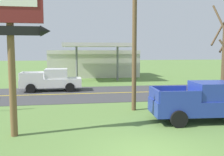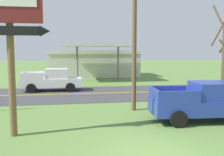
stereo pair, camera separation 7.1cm
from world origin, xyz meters
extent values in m
plane|color=#5B7F3D|center=(0.00, 0.00, 0.00)|extent=(180.00, 180.00, 0.00)
cube|color=#3D3D3F|center=(0.00, 13.00, 0.01)|extent=(140.00, 8.00, 0.02)
cube|color=gold|center=(0.00, 13.00, 0.02)|extent=(126.00, 0.20, 0.01)
cylinder|color=brown|center=(-4.94, 2.90, 3.36)|extent=(0.28, 0.28, 6.71)
cube|color=black|center=(-4.94, 2.72, 4.29)|extent=(2.36, 0.12, 0.36)
cone|color=black|center=(-3.56, 2.72, 4.29)|extent=(0.40, 0.44, 0.44)
cylinder|color=brown|center=(1.09, 6.66, 4.98)|extent=(0.26, 0.26, 9.96)
cylinder|color=brown|center=(6.75, 7.37, 4.57)|extent=(1.21, 0.66, 1.49)
cylinder|color=brown|center=(6.46, 6.67, 5.36)|extent=(0.48, 1.23, 1.96)
cube|color=beige|center=(0.58, 28.05, 1.80)|extent=(12.00, 6.00, 3.60)
cube|color=silver|center=(0.58, 25.00, 3.35)|extent=(12.00, 0.12, 0.50)
cube|color=silver|center=(0.58, 22.05, 4.20)|extent=(8.00, 5.00, 0.40)
cylinder|color=slate|center=(-1.82, 22.05, 2.10)|extent=(0.24, 0.24, 4.20)
cylinder|color=slate|center=(2.98, 22.05, 2.10)|extent=(0.24, 0.24, 4.20)
cube|color=#233893|center=(3.94, 3.78, 0.76)|extent=(5.33, 2.33, 0.72)
cube|color=#233893|center=(4.39, 3.75, 1.54)|extent=(2.02, 1.93, 0.84)
cube|color=#233893|center=(2.49, 4.80, 1.40)|extent=(1.95, 0.26, 0.56)
cube|color=#233893|center=(2.36, 2.97, 1.40)|extent=(1.95, 0.26, 0.56)
cube|color=#233893|center=(1.45, 3.96, 1.40)|extent=(0.25, 1.88, 0.56)
cylinder|color=black|center=(5.62, 4.64, 0.40)|extent=(0.82, 0.34, 0.80)
cylinder|color=black|center=(2.40, 4.87, 0.40)|extent=(0.82, 0.34, 0.80)
cylinder|color=black|center=(2.26, 2.91, 0.40)|extent=(0.82, 0.34, 0.80)
cube|color=silver|center=(-4.25, 15.00, 0.76)|extent=(5.20, 1.96, 0.72)
cube|color=silver|center=(-3.80, 15.00, 1.54)|extent=(1.90, 1.80, 0.84)
cube|color=#28333D|center=(-2.91, 15.00, 1.54)|extent=(0.10, 1.66, 0.71)
cube|color=silver|center=(-5.77, 15.92, 1.40)|extent=(1.95, 0.12, 0.56)
cube|color=silver|center=(-5.77, 14.08, 1.40)|extent=(1.95, 0.12, 0.56)
cube|color=silver|center=(-6.75, 15.00, 1.40)|extent=(0.12, 1.88, 0.56)
cylinder|color=black|center=(-2.64, 15.98, 0.40)|extent=(0.80, 0.28, 0.80)
cylinder|color=black|center=(-2.64, 14.02, 0.40)|extent=(0.80, 0.28, 0.80)
cylinder|color=black|center=(-5.86, 15.98, 0.40)|extent=(0.80, 0.28, 0.80)
cylinder|color=black|center=(-5.86, 14.02, 0.40)|extent=(0.80, 0.28, 0.80)
camera|label=1|loc=(-2.64, -7.98, 3.50)|focal=41.31mm
camera|label=2|loc=(-2.57, -7.99, 3.50)|focal=41.31mm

